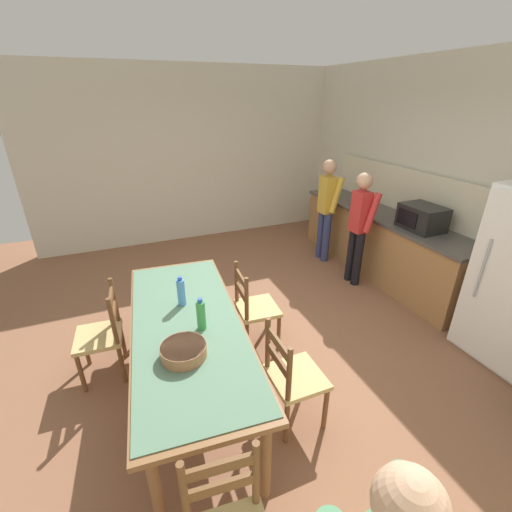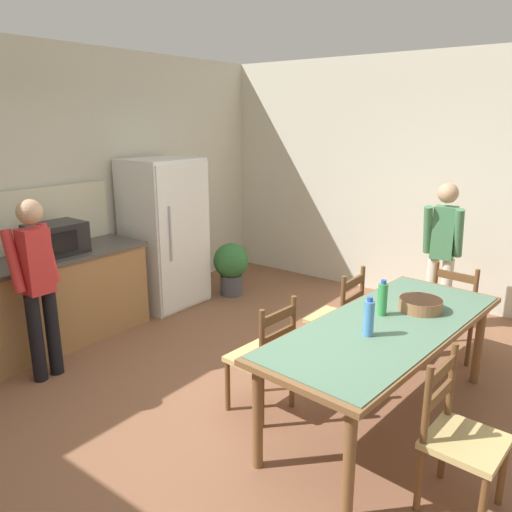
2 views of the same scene
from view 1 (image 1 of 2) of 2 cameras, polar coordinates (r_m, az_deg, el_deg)
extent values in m
plane|color=brown|center=(3.90, 0.87, -13.16)|extent=(8.32, 8.32, 0.00)
cube|color=beige|center=(4.88, 31.58, 10.07)|extent=(6.52, 0.12, 2.90)
cube|color=beige|center=(6.27, -11.29, 15.81)|extent=(0.12, 5.20, 2.90)
cube|color=#9E7042|center=(5.36, 19.85, 1.87)|extent=(2.99, 0.62, 0.87)
cube|color=#4C4742|center=(5.21, 20.57, 6.44)|extent=(3.03, 0.66, 0.04)
cube|color=#B7BCC1|center=(5.70, 16.13, 8.62)|extent=(0.52, 0.38, 0.02)
cube|color=beige|center=(5.34, 23.61, 9.97)|extent=(2.99, 0.03, 0.60)
cube|color=white|center=(3.78, 36.35, -4.43)|extent=(0.79, 0.02, 1.66)
cylinder|color=#A5AAB2|center=(3.84, 33.55, -1.80)|extent=(0.02, 0.02, 0.61)
cube|color=black|center=(4.71, 25.96, 5.78)|extent=(0.50, 0.38, 0.30)
cube|color=black|center=(4.61, 23.85, 5.77)|extent=(0.30, 0.01, 0.19)
cylinder|color=brown|center=(3.92, -17.69, -7.86)|extent=(0.07, 0.07, 0.72)
cylinder|color=brown|center=(2.45, -16.24, -33.61)|extent=(0.07, 0.07, 0.72)
cylinder|color=brown|center=(3.95, -8.04, -6.57)|extent=(0.07, 0.07, 0.72)
cylinder|color=brown|center=(2.49, 1.66, -30.68)|extent=(0.07, 0.07, 0.72)
cube|color=brown|center=(2.87, -11.46, -11.25)|extent=(2.28, 1.04, 0.04)
cube|color=#567A60|center=(2.86, -11.50, -10.87)|extent=(2.19, 1.00, 0.01)
cylinder|color=#4C8ED6|center=(3.02, -12.36, -5.96)|extent=(0.07, 0.07, 0.24)
cylinder|color=#2D51B2|center=(2.96, -12.60, -3.72)|extent=(0.04, 0.04, 0.03)
cylinder|color=green|center=(2.70, -9.13, -9.74)|extent=(0.07, 0.07, 0.24)
cylinder|color=#2D51B2|center=(2.63, -9.33, -7.33)|extent=(0.04, 0.04, 0.03)
cylinder|color=#9E6642|center=(2.52, -11.97, -15.21)|extent=(0.32, 0.32, 0.09)
cylinder|color=#9E6642|center=(2.49, -12.04, -14.59)|extent=(0.31, 0.31, 0.02)
cylinder|color=brown|center=(2.98, 11.49, -23.61)|extent=(0.04, 0.04, 0.41)
cylinder|color=brown|center=(3.18, 7.79, -19.28)|extent=(0.04, 0.04, 0.41)
cylinder|color=brown|center=(2.85, 5.12, -25.91)|extent=(0.04, 0.04, 0.41)
cylinder|color=brown|center=(3.06, 1.85, -21.13)|extent=(0.04, 0.04, 0.41)
cube|color=tan|center=(2.85, 6.79, -19.36)|extent=(0.42, 0.40, 0.04)
cylinder|color=brown|center=(2.50, 5.55, -19.05)|extent=(0.04, 0.04, 0.46)
cylinder|color=brown|center=(2.74, 1.99, -14.26)|extent=(0.04, 0.04, 0.46)
cube|color=brown|center=(2.53, 3.75, -14.38)|extent=(0.36, 0.02, 0.07)
cube|color=brown|center=(2.63, 3.65, -16.93)|extent=(0.36, 0.02, 0.07)
cylinder|color=brown|center=(3.62, 3.80, -12.67)|extent=(0.04, 0.04, 0.41)
cylinder|color=brown|center=(3.89, 1.80, -9.59)|extent=(0.04, 0.04, 0.41)
cylinder|color=brown|center=(3.53, -1.49, -13.76)|extent=(0.04, 0.04, 0.41)
cylinder|color=brown|center=(3.80, -3.10, -10.50)|extent=(0.04, 0.04, 0.41)
cube|color=tan|center=(3.57, 0.26, -8.69)|extent=(0.45, 0.43, 0.04)
cylinder|color=brown|center=(3.25, -1.58, -7.23)|extent=(0.04, 0.04, 0.46)
cylinder|color=brown|center=(3.55, -3.28, -4.26)|extent=(0.04, 0.04, 0.46)
cube|color=brown|center=(3.33, -2.51, -3.77)|extent=(0.36, 0.05, 0.07)
cube|color=brown|center=(3.41, -2.46, -6.01)|extent=(0.36, 0.05, 0.07)
cylinder|color=brown|center=(3.81, -26.54, -13.50)|extent=(0.04, 0.04, 0.41)
cylinder|color=brown|center=(3.53, -27.13, -17.03)|extent=(0.04, 0.04, 0.41)
cylinder|color=brown|center=(3.76, -21.33, -12.96)|extent=(0.04, 0.04, 0.41)
cylinder|color=brown|center=(3.48, -21.42, -16.51)|extent=(0.04, 0.04, 0.41)
cube|color=tan|center=(3.51, -24.77, -12.10)|extent=(0.44, 0.43, 0.04)
cylinder|color=brown|center=(3.50, -22.55, -6.78)|extent=(0.04, 0.04, 0.46)
cylinder|color=brown|center=(3.20, -22.76, -10.06)|extent=(0.04, 0.04, 0.46)
cube|color=brown|center=(3.28, -23.02, -6.46)|extent=(0.36, 0.05, 0.07)
cube|color=brown|center=(3.36, -22.58, -8.67)|extent=(0.36, 0.05, 0.07)
cylinder|color=brown|center=(2.04, -11.87, -34.41)|extent=(0.04, 0.04, 0.46)
cylinder|color=brown|center=(2.06, -0.02, -32.50)|extent=(0.04, 0.04, 0.46)
cube|color=brown|center=(1.93, -6.04, -31.60)|extent=(0.06, 0.36, 0.07)
cube|color=brown|center=(2.06, -5.81, -33.92)|extent=(0.06, 0.36, 0.07)
cylinder|color=navy|center=(5.61, 10.75, 3.55)|extent=(0.12, 0.12, 0.79)
cylinder|color=navy|center=(5.50, 11.61, 2.99)|extent=(0.12, 0.12, 0.79)
cube|color=gold|center=(5.35, 11.78, 9.96)|extent=(0.22, 0.18, 0.56)
sphere|color=tan|center=(5.26, 12.18, 14.33)|extent=(0.21, 0.21, 0.21)
cylinder|color=gold|center=(5.50, 11.47, 10.67)|extent=(0.09, 0.21, 0.53)
cylinder|color=gold|center=(5.25, 13.32, 9.82)|extent=(0.09, 0.21, 0.53)
cylinder|color=black|center=(5.00, 15.55, 0.15)|extent=(0.12, 0.12, 0.77)
cylinder|color=black|center=(4.89, 16.60, -0.54)|extent=(0.12, 0.12, 0.77)
cube|color=red|center=(4.71, 17.02, 7.05)|extent=(0.22, 0.18, 0.54)
sphere|color=tan|center=(4.61, 17.66, 11.85)|extent=(0.21, 0.21, 0.21)
cylinder|color=red|center=(4.85, 16.53, 7.92)|extent=(0.09, 0.21, 0.52)
cylinder|color=red|center=(4.63, 18.80, 6.82)|extent=(0.09, 0.21, 0.52)
sphere|color=tan|center=(1.19, 24.23, -33.62)|extent=(0.20, 0.20, 0.20)
camera|label=2|loc=(5.55, -33.55, 18.68)|focal=35.00mm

